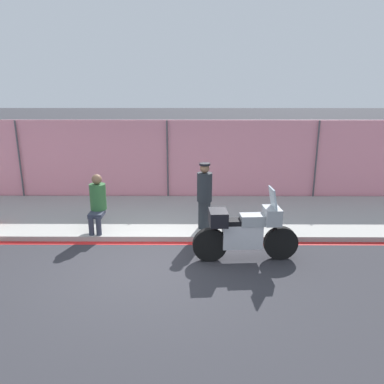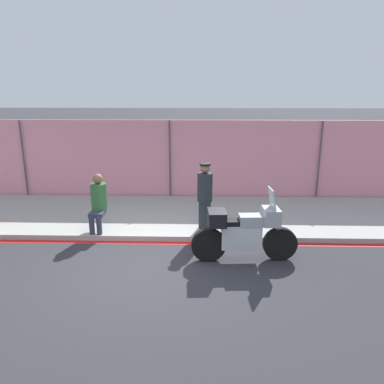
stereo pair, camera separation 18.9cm
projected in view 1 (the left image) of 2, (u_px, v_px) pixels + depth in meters
The scene contains 7 objects.
ground_plane at pixel (152, 269), 7.47m from camera, with size 120.00×120.00×0.00m, color #2D2D33.
sidewalk at pixel (164, 215), 10.42m from camera, with size 34.61×3.43×0.13m.
curb_paint_stripe at pixel (158, 243), 8.70m from camera, with size 34.61×0.18×0.01m.
storefront_fence at pixel (168, 160), 11.83m from camera, with size 32.88×0.17×2.53m.
motorcycle at pixel (245, 231), 7.71m from camera, with size 2.21×0.58×1.56m.
officer_standing at pixel (204, 196), 9.08m from camera, with size 0.37×0.37×1.64m.
person_seated_on_curb at pixel (97, 200), 9.02m from camera, with size 0.39×0.70×1.37m.
Camera 1 is at (0.83, -6.77, 3.50)m, focal length 35.00 mm.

